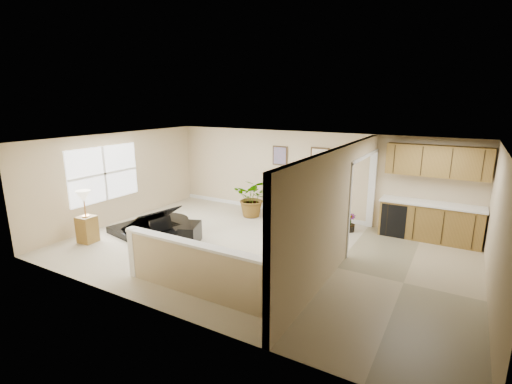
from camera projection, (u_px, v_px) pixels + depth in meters
The scene contains 20 objects.
floor at pixel (259, 250), 8.53m from camera, with size 9.00×9.00×0.00m, color #B0A989.
back_wall at pixel (309, 175), 10.75m from camera, with size 9.00×0.04×2.50m, color tan.
front_wall at pixel (163, 241), 5.70m from camera, with size 9.00×0.04×2.50m, color tan.
left_wall at pixel (119, 178), 10.39m from camera, with size 0.04×6.00×2.50m, color tan.
right_wall at pixel (498, 233), 6.05m from camera, with size 0.04×6.00×2.50m, color tan.
ceiling at pixel (259, 142), 7.92m from camera, with size 9.00×6.00×0.04m, color white.
kitchen_vinyl at pixel (404, 283), 7.00m from camera, with size 2.70×6.00×0.01m, color tan.
interior_partition at pixel (341, 208), 7.58m from camera, with size 0.18×5.99×2.50m.
pony_half_wall at pixel (198, 269), 6.43m from camera, with size 3.42×0.22×1.00m.
left_window at pixel (104, 174), 9.92m from camera, with size 0.05×2.15×1.45m, color white.
wall_art_left at pixel (280, 156), 11.06m from camera, with size 0.48×0.04×0.58m.
wall_mirror at pixel (320, 157), 10.45m from camera, with size 0.55×0.04×0.55m.
kitchen_cabinets at pixel (427, 205), 9.08m from camera, with size 2.36×0.65×2.33m.
piano at pixel (149, 208), 9.65m from camera, with size 2.11×2.15×1.54m.
piano_bench at pixel (190, 234), 8.87m from camera, with size 0.37×0.74×0.49m, color black.
loveseat at pixel (309, 210), 10.56m from camera, with size 1.75×1.36×0.82m.
accent_table at pixel (283, 205), 10.70m from camera, with size 0.45×0.45×0.66m.
palm_plant at pixel (253, 198), 10.90m from camera, with size 1.20×1.09×1.14m.
small_plant at pixel (350, 224), 9.72m from camera, with size 0.31×0.31×0.48m.
lamp_stand at pixel (86, 221), 8.92m from camera, with size 0.41×0.41×1.29m.
Camera 1 is at (3.90, -6.93, 3.36)m, focal length 26.00 mm.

